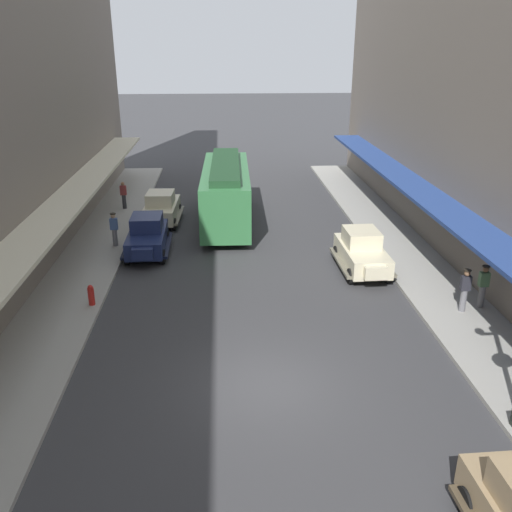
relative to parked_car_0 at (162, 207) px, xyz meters
name	(u,v)px	position (x,y,z in m)	size (l,w,h in m)	color
ground_plane	(269,385)	(4.68, -16.06, -0.94)	(200.00, 200.00, 0.00)	#38383A
sidewalk_left	(11,393)	(-2.82, -16.06, -0.87)	(3.00, 60.00, 0.15)	#99968E
sidewalk_right	(512,374)	(12.18, -16.06, -0.87)	(3.00, 60.00, 0.15)	#99968E
parked_car_0	(162,207)	(0.00, 0.00, 0.00)	(2.28, 4.31, 1.84)	beige
parked_car_1	(147,235)	(-0.22, -4.78, 0.00)	(2.19, 4.28, 1.84)	#19234C
parked_car_2	(362,251)	(9.55, -7.53, 0.00)	(2.20, 4.28, 1.84)	beige
streetcar	(226,190)	(3.63, -0.24, 0.96)	(2.70, 9.65, 3.46)	#33723F
fire_hydrant	(91,295)	(-1.67, -10.56, -0.38)	(0.24, 0.24, 0.82)	#B21E19
pedestrian_0	(465,290)	(12.30, -11.97, 0.07)	(0.36, 0.28, 1.67)	slate
pedestrian_1	(124,195)	(-2.51, 2.53, 0.05)	(0.36, 0.24, 1.64)	#2D2D33
pedestrian_2	(483,286)	(13.15, -11.66, 0.07)	(0.36, 0.28, 1.67)	slate
pedestrian_4	(114,229)	(-1.91, -4.02, 0.07)	(0.36, 0.28, 1.67)	slate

